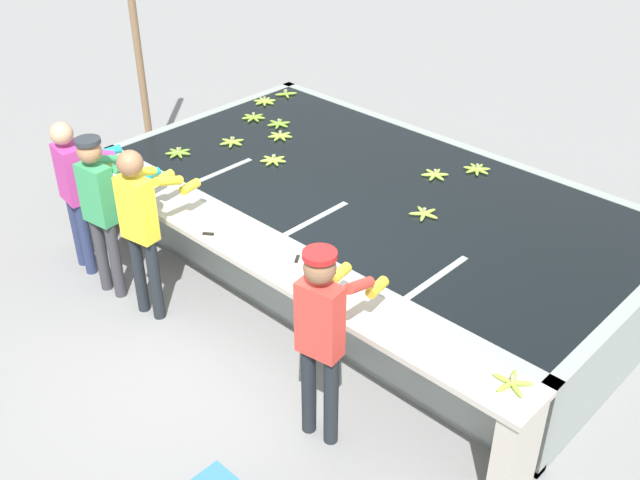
{
  "coord_description": "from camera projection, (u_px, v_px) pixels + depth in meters",
  "views": [
    {
      "loc": [
        4.07,
        -3.25,
        4.31
      ],
      "look_at": [
        0.0,
        1.02,
        0.6
      ],
      "focal_mm": 42.0,
      "sensor_mm": 36.0,
      "label": 1
    }
  ],
  "objects": [
    {
      "name": "ground_plane",
      "position": [
        241.0,
        341.0,
        6.67
      ],
      "size": [
        80.0,
        80.0,
        0.0
      ],
      "primitive_type": "plane",
      "color": "gray",
      "rests_on": "ground"
    },
    {
      "name": "wash_tank",
      "position": [
        376.0,
        224.0,
        7.57
      ],
      "size": [
        5.39,
        2.8,
        0.86
      ],
      "color": "gray",
      "rests_on": "ground"
    },
    {
      "name": "work_ledge",
      "position": [
        257.0,
        272.0,
        6.46
      ],
      "size": [
        5.39,
        0.45,
        0.86
      ],
      "color": "#B7B2A3",
      "rests_on": "ground"
    },
    {
      "name": "worker_0",
      "position": [
        75.0,
        184.0,
        7.17
      ],
      "size": [
        0.47,
        0.73,
        1.6
      ],
      "color": "navy",
      "rests_on": "ground"
    },
    {
      "name": "worker_1",
      "position": [
        102.0,
        202.0,
        6.81
      ],
      "size": [
        0.46,
        0.73,
        1.62
      ],
      "color": "#38383D",
      "rests_on": "ground"
    },
    {
      "name": "worker_2",
      "position": [
        141.0,
        219.0,
        6.51
      ],
      "size": [
        0.48,
        0.74,
        1.67
      ],
      "color": "#1E2328",
      "rests_on": "ground"
    },
    {
      "name": "worker_3",
      "position": [
        322.0,
        328.0,
        5.21
      ],
      "size": [
        0.48,
        0.74,
        1.67
      ],
      "color": "#1E2328",
      "rests_on": "ground"
    },
    {
      "name": "banana_bunch_floating_0",
      "position": [
        280.0,
        136.0,
        8.29
      ],
      "size": [
        0.28,
        0.28,
        0.08
      ],
      "color": "#93BC3D",
      "rests_on": "wash_tank"
    },
    {
      "name": "banana_bunch_floating_1",
      "position": [
        477.0,
        169.0,
        7.6
      ],
      "size": [
        0.28,
        0.28,
        0.08
      ],
      "color": "#93BC3D",
      "rests_on": "wash_tank"
    },
    {
      "name": "banana_bunch_floating_2",
      "position": [
        265.0,
        101.0,
        9.15
      ],
      "size": [
        0.28,
        0.28,
        0.08
      ],
      "color": "#9EC642",
      "rests_on": "wash_tank"
    },
    {
      "name": "banana_bunch_floating_3",
      "position": [
        178.0,
        153.0,
        7.93
      ],
      "size": [
        0.28,
        0.28,
        0.08
      ],
      "color": "#75A333",
      "rests_on": "wash_tank"
    },
    {
      "name": "banana_bunch_floating_4",
      "position": [
        232.0,
        142.0,
        8.15
      ],
      "size": [
        0.28,
        0.28,
        0.08
      ],
      "color": "#93BC3D",
      "rests_on": "wash_tank"
    },
    {
      "name": "banana_bunch_floating_5",
      "position": [
        424.0,
        214.0,
        6.84
      ],
      "size": [
        0.27,
        0.28,
        0.08
      ],
      "color": "#9EC642",
      "rests_on": "wash_tank"
    },
    {
      "name": "banana_bunch_floating_6",
      "position": [
        254.0,
        117.0,
        8.73
      ],
      "size": [
        0.28,
        0.28,
        0.08
      ],
      "color": "#7FAD33",
      "rests_on": "wash_tank"
    },
    {
      "name": "banana_bunch_floating_7",
      "position": [
        273.0,
        160.0,
        7.78
      ],
      "size": [
        0.28,
        0.28,
        0.08
      ],
      "color": "#9EC642",
      "rests_on": "wash_tank"
    },
    {
      "name": "banana_bunch_floating_8",
      "position": [
        279.0,
        124.0,
        8.57
      ],
      "size": [
        0.28,
        0.27,
        0.08
      ],
      "color": "#75A333",
      "rests_on": "wash_tank"
    },
    {
      "name": "banana_bunch_floating_9",
      "position": [
        435.0,
        175.0,
        7.5
      ],
      "size": [
        0.28,
        0.28,
        0.08
      ],
      "color": "#9EC642",
      "rests_on": "wash_tank"
    },
    {
      "name": "banana_bunch_floating_10",
      "position": [
        286.0,
        94.0,
        9.36
      ],
      "size": [
        0.25,
        0.25,
        0.08
      ],
      "color": "#7FAD33",
      "rests_on": "wash_tank"
    },
    {
      "name": "banana_bunch_ledge_0",
      "position": [
        104.0,
        163.0,
        7.71
      ],
      "size": [
        0.28,
        0.27,
        0.08
      ],
      "color": "#8CB738",
      "rests_on": "work_ledge"
    },
    {
      "name": "banana_bunch_ledge_1",
      "position": [
        512.0,
        383.0,
        4.94
      ],
      "size": [
        0.27,
        0.28,
        0.08
      ],
      "color": "#93BC3D",
      "rests_on": "work_ledge"
    },
    {
      "name": "knife_0",
      "position": [
        295.0,
        263.0,
        6.16
      ],
      "size": [
        0.22,
        0.31,
        0.02
      ],
      "color": "silver",
      "rests_on": "work_ledge"
    },
    {
      "name": "knife_1",
      "position": [
        216.0,
        234.0,
        6.54
      ],
      "size": [
        0.3,
        0.23,
        0.02
      ],
      "color": "silver",
      "rests_on": "work_ledge"
    },
    {
      "name": "support_post_left",
      "position": [
        137.0,
        41.0,
        8.83
      ],
      "size": [
        0.09,
        0.09,
        3.2
      ],
      "color": "#846647",
      "rests_on": "ground"
    }
  ]
}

